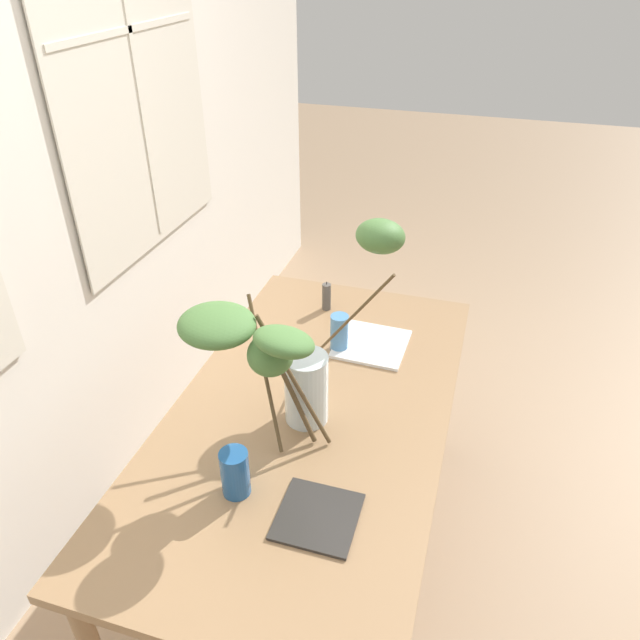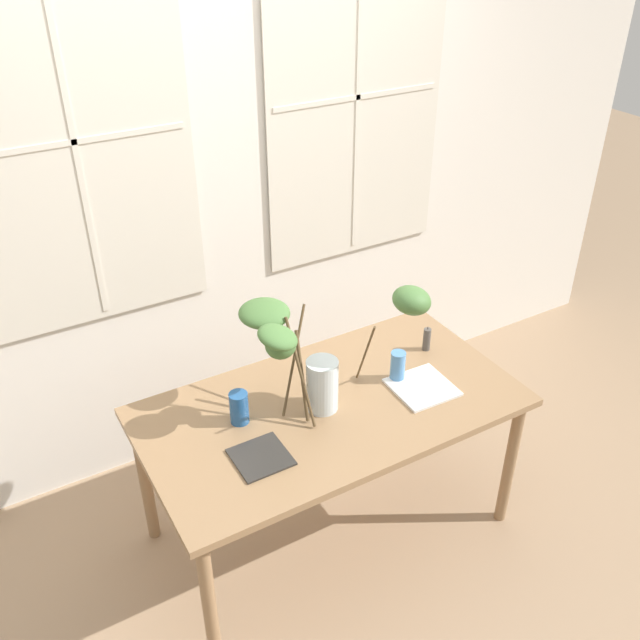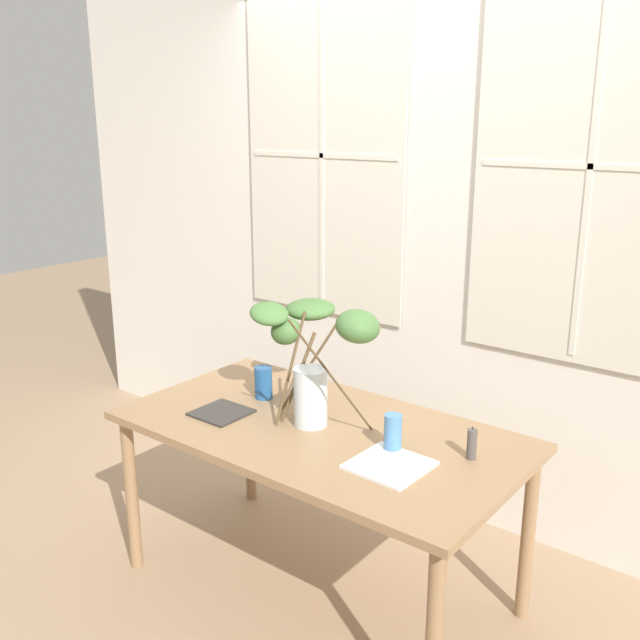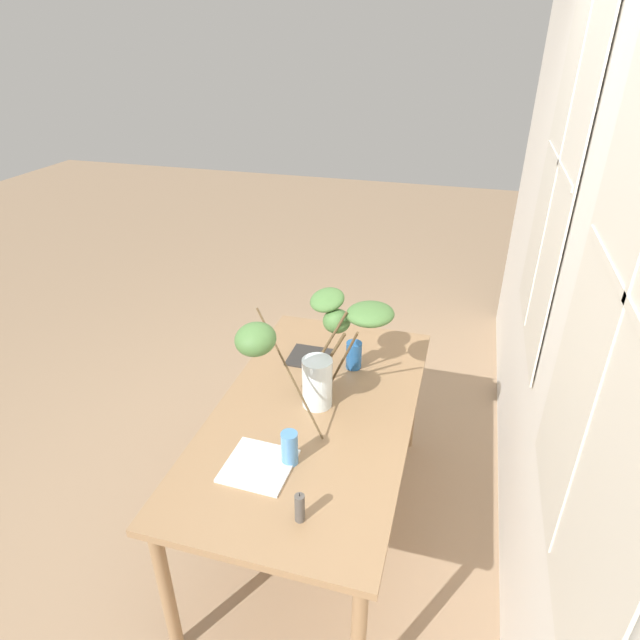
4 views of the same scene
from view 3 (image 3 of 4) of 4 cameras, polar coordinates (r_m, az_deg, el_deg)
name	(u,v)px [view 3 (image 3 of 4)]	position (r m, az deg, el deg)	size (l,w,h in m)	color
ground	(319,588)	(3.22, -0.08, -20.71)	(14.00, 14.00, 0.00)	#9E7F60
back_wall_with_windows	(444,236)	(3.43, 9.90, 6.62)	(5.15, 0.14, 2.73)	silver
dining_table	(319,444)	(2.87, -0.08, -9.91)	(1.60, 0.86, 0.74)	#93704C
vase_with_branches	(310,349)	(2.78, -0.79, -2.35)	(0.73, 0.58, 0.57)	silver
drinking_glass_blue_left	(263,382)	(3.10, -4.56, -5.02)	(0.08, 0.08, 0.14)	#235693
drinking_glass_blue_right	(393,433)	(2.63, 5.88, -9.00)	(0.07, 0.07, 0.14)	#4C84BC
plate_square_left	(221,412)	(2.98, -7.92, -7.36)	(0.21, 0.21, 0.01)	#2D2B28
plate_square_right	(390,465)	(2.55, 5.60, -11.50)	(0.25, 0.25, 0.01)	white
pillar_candle	(472,444)	(2.62, 12.08, -9.71)	(0.04, 0.04, 0.12)	#514C47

